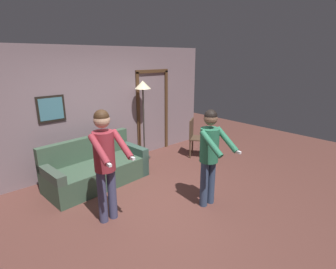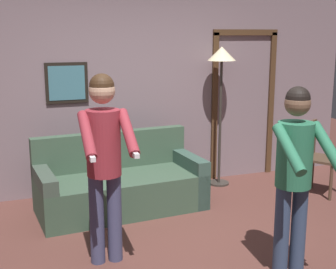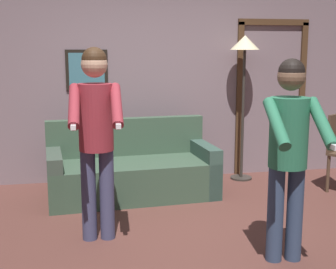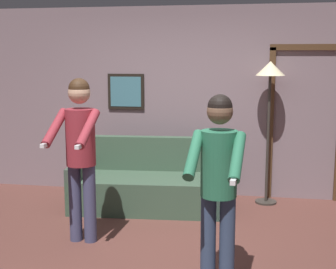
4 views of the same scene
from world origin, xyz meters
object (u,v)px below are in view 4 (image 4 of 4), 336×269
couch (148,186)px  person_standing_left (80,145)px  torchiere_lamp (270,83)px  person_standing_right (219,174)px

couch → person_standing_left: bearing=-109.3°
torchiere_lamp → person_standing_left: torchiere_lamp is taller
person_standing_left → person_standing_right: person_standing_left is taller
couch → person_standing_left: 1.51m
couch → person_standing_right: size_ratio=1.21×
couch → torchiere_lamp: size_ratio=1.05×
person_standing_right → torchiere_lamp: bearing=78.6°
torchiere_lamp → person_standing_right: 2.52m
torchiere_lamp → couch: bearing=-163.3°
person_standing_left → couch: bearing=70.7°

